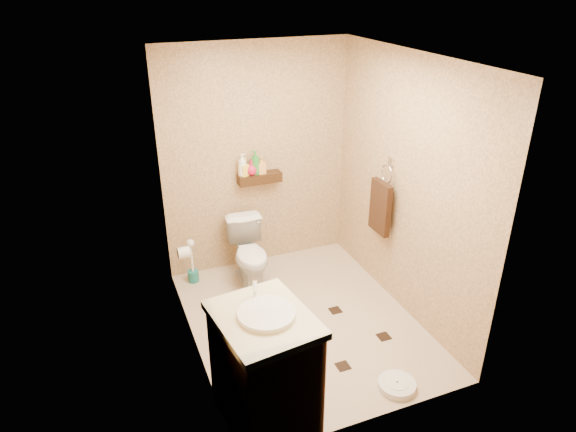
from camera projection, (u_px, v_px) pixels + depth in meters
name	position (u px, v px, depth m)	size (l,w,h in m)	color
ground	(303.00, 321.00, 4.82)	(2.50, 2.50, 0.00)	tan
wall_back	(257.00, 159.00, 5.35)	(2.00, 0.04, 2.40)	tan
wall_front	(383.00, 281.00, 3.26)	(2.00, 0.04, 2.40)	tan
wall_left	(186.00, 225.00, 3.97)	(0.04, 2.50, 2.40)	tan
wall_right	(406.00, 188.00, 4.64)	(0.04, 2.50, 2.40)	tan
ceiling	(307.00, 58.00, 3.78)	(2.00, 2.50, 0.02)	silver
wall_shelf	(260.00, 178.00, 5.36)	(0.46, 0.14, 0.10)	#3E2411
floor_accents	(305.00, 324.00, 4.78)	(1.29, 1.42, 0.01)	black
toilet	(250.00, 254.00, 5.29)	(0.38, 0.66, 0.67)	white
vanity	(265.00, 367.00, 3.60)	(0.70, 0.81, 1.04)	brown
bathroom_scale	(397.00, 385.00, 4.04)	(0.34, 0.34, 0.06)	white
toilet_brush	(192.00, 267.00, 5.37)	(0.11, 0.11, 0.50)	#1B6C6C
towel_ring	(381.00, 205.00, 4.93)	(0.12, 0.30, 0.76)	silver
toilet_paper	(184.00, 253.00, 4.79)	(0.12, 0.11, 0.12)	white
bottle_a	(242.00, 165.00, 5.22)	(0.09, 0.09, 0.24)	white
bottle_b	(244.00, 167.00, 5.24)	(0.08, 0.08, 0.18)	yellow
bottle_c	(252.00, 167.00, 5.27)	(0.12, 0.12, 0.16)	red
bottle_d	(255.00, 163.00, 5.27)	(0.10, 0.10, 0.25)	#2B822E
bottle_e	(261.00, 165.00, 5.30)	(0.08, 0.08, 0.18)	#F09F50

